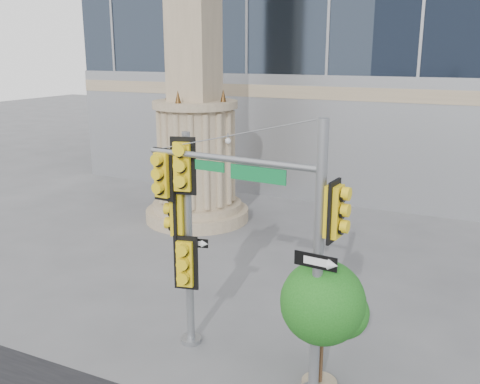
% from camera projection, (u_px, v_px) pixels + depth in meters
% --- Properties ---
extents(ground, '(120.00, 120.00, 0.00)m').
position_uv_depth(ground, '(226.00, 356.00, 12.77)').
color(ground, '#545456').
rests_on(ground, ground).
extents(monument, '(4.40, 4.40, 16.60)m').
position_uv_depth(monument, '(195.00, 90.00, 21.72)').
color(monument, gray).
rests_on(monument, ground).
extents(main_signal_pole, '(4.53, 0.78, 5.86)m').
position_uv_depth(main_signal_pole, '(271.00, 224.00, 10.95)').
color(main_signal_pole, slate).
rests_on(main_signal_pole, ground).
extents(secondary_signal_pole, '(0.98, 0.70, 5.30)m').
position_uv_depth(secondary_signal_pole, '(184.00, 225.00, 12.49)').
color(secondary_signal_pole, slate).
rests_on(secondary_signal_pole, ground).
extents(street_tree, '(1.84, 1.80, 2.87)m').
position_uv_depth(street_tree, '(324.00, 306.00, 11.20)').
color(street_tree, gray).
rests_on(street_tree, ground).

